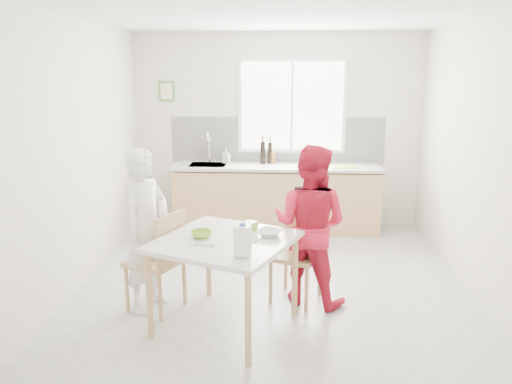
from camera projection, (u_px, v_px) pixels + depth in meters
The scene contains 21 objects.
ground at pixel (273, 287), 5.16m from camera, with size 4.50×4.50×0.00m, color #B7B7B2.
room_shell at pixel (274, 128), 4.77m from camera, with size 4.50×4.50×4.50m.
window at pixel (292, 106), 6.90m from camera, with size 1.50×0.06×1.30m.
backsplash at pixel (277, 140), 7.04m from camera, with size 3.00×0.02×0.65m, color white.
picture_frame at pixel (167, 91), 6.95m from camera, with size 0.22×0.03×0.28m.
kitchen_counter at pixel (276, 201), 6.95m from camera, with size 2.84×0.64×1.37m.
dining_table at pixel (225, 248), 4.22m from camera, with size 1.37×1.37×0.80m.
chair_left at pixel (161, 257), 4.56m from camera, with size 0.58×0.58×0.95m.
chair_far at pixel (299, 248), 4.83m from camera, with size 0.56×0.56×0.92m.
person_white at pixel (146, 230), 4.57m from camera, with size 0.55×0.36×1.52m, color white.
person_red at pixel (310, 225), 4.70m from camera, with size 0.74×0.58×1.53m, color red.
bowl_green at pixel (201, 234), 4.23m from camera, with size 0.18×0.18×0.06m, color #80BC2B.
bowl_white at pixel (270, 233), 4.28m from camera, with size 0.21×0.21×0.05m, color silver.
milk_jug at pixel (243, 239), 3.78m from camera, with size 0.19×0.14×0.25m.
green_box at pixel (250, 227), 4.39m from camera, with size 0.10×0.10×0.09m, color #77CB2E.
spoon at pixel (203, 244), 4.04m from camera, with size 0.01×0.01×0.16m, color #A5A5AA.
cutting_board at pixel (343, 166), 6.71m from camera, with size 0.35×0.25×0.01m, color #87C22C.
wine_bottle_a at pixel (263, 152), 6.89m from camera, with size 0.07×0.07×0.32m, color black.
wine_bottle_b at pixel (270, 153), 6.93m from camera, with size 0.07×0.07×0.30m, color black.
jar_amber at pixel (273, 158), 6.94m from camera, with size 0.06×0.06×0.16m, color #955B20.
soap_bottle at pixel (226, 156), 6.97m from camera, with size 0.09×0.10×0.21m, color #999999.
Camera 1 is at (0.09, -4.78, 2.18)m, focal length 35.00 mm.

